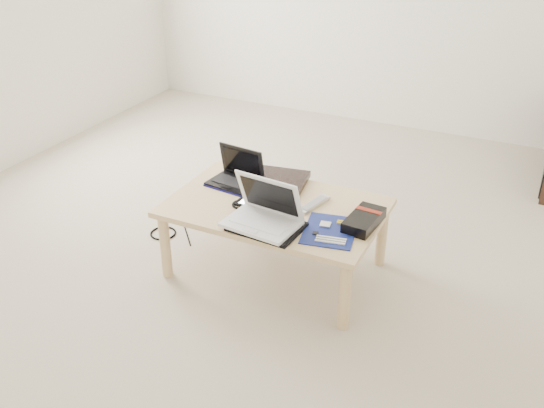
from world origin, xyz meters
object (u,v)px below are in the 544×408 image
at_px(white_laptop, 264,214).
at_px(gpu_box, 364,220).
at_px(coffee_table, 275,213).
at_px(netbook, 237,176).

distance_m(white_laptop, gpu_box, 0.49).
xyz_separation_m(white_laptop, gpu_box, (0.43, 0.22, -0.04)).
bearing_deg(coffee_table, white_laptop, -78.99).
distance_m(coffee_table, white_laptop, 0.25).
height_order(coffee_table, white_laptop, white_laptop).
xyz_separation_m(coffee_table, white_laptop, (0.04, -0.22, 0.12)).
bearing_deg(white_laptop, gpu_box, 26.87).
height_order(netbook, gpu_box, netbook).
relative_size(netbook, gpu_box, 1.10).
relative_size(coffee_table, white_laptop, 2.99).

